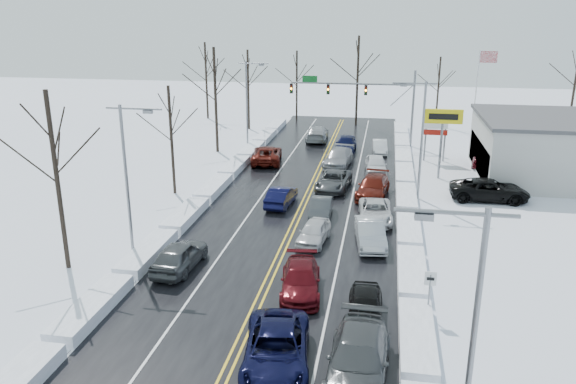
% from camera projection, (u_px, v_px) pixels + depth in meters
% --- Properties ---
extents(ground, '(160.00, 160.00, 0.00)m').
position_uv_depth(ground, '(287.00, 240.00, 35.47)').
color(ground, silver).
rests_on(ground, ground).
extents(road_surface, '(14.00, 84.00, 0.01)m').
position_uv_depth(road_surface, '(292.00, 229.00, 37.35)').
color(road_surface, black).
rests_on(road_surface, ground).
extents(snow_bank_left, '(1.50, 72.00, 0.65)m').
position_uv_depth(snow_bank_left, '(183.00, 222.00, 38.60)').
color(snow_bank_left, white).
rests_on(snow_bank_left, ground).
extents(snow_bank_right, '(1.50, 72.00, 0.65)m').
position_uv_depth(snow_bank_right, '(408.00, 236.00, 36.09)').
color(snow_bank_right, white).
rests_on(snow_bank_right, ground).
extents(traffic_signal_mast, '(13.28, 0.39, 8.00)m').
position_uv_depth(traffic_signal_mast, '(365.00, 94.00, 59.45)').
color(traffic_signal_mast, slate).
rests_on(traffic_signal_mast, ground).
extents(tires_plus_sign, '(3.20, 0.34, 6.00)m').
position_uv_depth(tires_plus_sign, '(443.00, 121.00, 47.19)').
color(tires_plus_sign, slate).
rests_on(tires_plus_sign, ground).
extents(used_vehicles_sign, '(2.20, 0.22, 4.65)m').
position_uv_depth(used_vehicles_sign, '(436.00, 127.00, 53.34)').
color(used_vehicles_sign, slate).
rests_on(used_vehicles_sign, ground).
extents(speed_limit_sign, '(0.55, 0.09, 2.35)m').
position_uv_depth(speed_limit_sign, '(430.00, 286.00, 26.12)').
color(speed_limit_sign, slate).
rests_on(speed_limit_sign, ground).
extents(flagpole, '(1.87, 1.20, 10.00)m').
position_uv_depth(flagpole, '(478.00, 90.00, 59.26)').
color(flagpole, silver).
rests_on(flagpole, ground).
extents(streetlight_se, '(3.20, 0.25, 9.00)m').
position_uv_depth(streetlight_se, '(467.00, 332.00, 15.60)').
color(streetlight_se, slate).
rests_on(streetlight_se, ground).
extents(streetlight_ne, '(3.20, 0.25, 9.00)m').
position_uv_depth(streetlight_ne, '(420.00, 131.00, 41.84)').
color(streetlight_ne, slate).
rests_on(streetlight_ne, ground).
extents(streetlight_sw, '(3.20, 0.25, 9.00)m').
position_uv_depth(streetlight_sw, '(129.00, 170.00, 31.47)').
color(streetlight_sw, slate).
rests_on(streetlight_sw, ground).
extents(streetlight_nw, '(3.20, 0.25, 9.00)m').
position_uv_depth(streetlight_nw, '(249.00, 98.00, 57.71)').
color(streetlight_nw, slate).
rests_on(streetlight_nw, ground).
extents(tree_left_b, '(4.00, 4.00, 10.00)m').
position_uv_depth(tree_left_b, '(53.00, 147.00, 29.61)').
color(tree_left_b, '#2D231C').
rests_on(tree_left_b, ground).
extents(tree_left_c, '(3.40, 3.40, 8.50)m').
position_uv_depth(tree_left_c, '(170.00, 119.00, 42.88)').
color(tree_left_c, '#2D231C').
rests_on(tree_left_c, ground).
extents(tree_left_d, '(4.20, 4.20, 10.50)m').
position_uv_depth(tree_left_d, '(215.00, 80.00, 55.69)').
color(tree_left_d, '#2D231C').
rests_on(tree_left_d, ground).
extents(tree_left_e, '(3.80, 3.80, 9.50)m').
position_uv_depth(tree_left_e, '(248.00, 74.00, 67.08)').
color(tree_left_e, '#2D231C').
rests_on(tree_left_e, ground).
extents(tree_far_a, '(4.00, 4.00, 10.00)m').
position_uv_depth(tree_far_a, '(206.00, 66.00, 73.79)').
color(tree_far_a, '#2D231C').
rests_on(tree_far_a, ground).
extents(tree_far_b, '(3.60, 3.60, 9.00)m').
position_uv_depth(tree_far_b, '(297.00, 72.00, 72.96)').
color(tree_far_b, '#2D231C').
rests_on(tree_far_b, ground).
extents(tree_far_c, '(4.40, 4.40, 11.00)m').
position_uv_depth(tree_far_c, '(358.00, 63.00, 69.33)').
color(tree_far_c, '#2D231C').
rests_on(tree_far_c, ground).
extents(tree_far_d, '(3.40, 3.40, 8.50)m').
position_uv_depth(tree_far_d, '(439.00, 78.00, 69.62)').
color(tree_far_d, '#2D231C').
rests_on(tree_far_d, ground).
extents(queued_car_2, '(3.38, 6.03, 1.59)m').
position_uv_depth(queued_car_2, '(277.00, 366.00, 22.89)').
color(queued_car_2, black).
rests_on(queued_car_2, ground).
extents(queued_car_3, '(2.59, 5.11, 1.42)m').
position_uv_depth(queued_car_3, '(300.00, 292.00, 28.91)').
color(queued_car_3, '#4D0A0F').
rests_on(queued_car_3, ground).
extents(queued_car_4, '(2.06, 4.16, 1.36)m').
position_uv_depth(queued_car_4, '(313.00, 242.00, 35.18)').
color(queued_car_4, silver).
rests_on(queued_car_4, ground).
extents(queued_car_5, '(1.46, 4.04, 1.32)m').
position_uv_depth(queued_car_5, '(321.00, 217.00, 39.48)').
color(queued_car_5, '#3A3D3E').
rests_on(queued_car_5, ground).
extents(queued_car_6, '(2.91, 5.39, 1.44)m').
position_uv_depth(queued_car_6, '(333.00, 189.00, 45.76)').
color(queued_car_6, '#404345').
rests_on(queued_car_6, ground).
extents(queued_car_7, '(2.80, 5.68, 1.59)m').
position_uv_depth(queued_car_7, '(338.00, 166.00, 52.54)').
color(queued_car_7, gray).
rests_on(queued_car_7, ground).
extents(queued_car_8, '(2.05, 5.02, 1.71)m').
position_uv_depth(queued_car_8, '(346.00, 152.00, 57.78)').
color(queued_car_8, black).
rests_on(queued_car_8, ground).
extents(queued_car_11, '(2.60, 5.95, 1.70)m').
position_uv_depth(queued_car_11, '(357.00, 377.00, 22.21)').
color(queued_car_11, '#3D4042').
rests_on(queued_car_11, ground).
extents(queued_car_12, '(1.77, 4.15, 1.40)m').
position_uv_depth(queued_car_12, '(365.00, 319.00, 26.38)').
color(queued_car_12, black).
rests_on(queued_car_12, ground).
extents(queued_car_13, '(2.26, 4.89, 1.55)m').
position_uv_depth(queued_car_13, '(370.00, 245.00, 34.81)').
color(queued_car_13, '#A9ACB1').
rests_on(queued_car_13, ground).
extents(queued_car_14, '(2.54, 4.98, 1.35)m').
position_uv_depth(queued_car_14, '(375.00, 221.00, 38.81)').
color(queued_car_14, silver).
rests_on(queued_car_14, ground).
extents(queued_car_15, '(2.82, 5.63, 1.57)m').
position_uv_depth(queued_car_15, '(373.00, 196.00, 43.91)').
color(queued_car_15, '#4F120A').
rests_on(queued_car_15, ground).
extents(queued_car_16, '(2.23, 4.79, 1.59)m').
position_uv_depth(queued_car_16, '(375.00, 173.00, 50.12)').
color(queued_car_16, white).
rests_on(queued_car_16, ground).
extents(queued_car_17, '(1.66, 4.11, 1.33)m').
position_uv_depth(queued_car_17, '(379.00, 153.00, 57.32)').
color(queued_car_17, white).
rests_on(queued_car_17, ground).
extents(oncoming_car_0, '(1.87, 4.45, 1.43)m').
position_uv_depth(oncoming_car_0, '(281.00, 205.00, 41.90)').
color(oncoming_car_0, black).
rests_on(oncoming_car_0, ground).
extents(oncoming_car_1, '(3.45, 6.10, 1.61)m').
position_uv_depth(oncoming_car_1, '(267.00, 163.00, 53.73)').
color(oncoming_car_1, '#4F110A').
rests_on(oncoming_car_1, ground).
extents(oncoming_car_2, '(2.58, 5.82, 1.66)m').
position_uv_depth(oncoming_car_2, '(317.00, 141.00, 62.85)').
color(oncoming_car_2, '#929599').
rests_on(oncoming_car_2, ground).
extents(oncoming_car_3, '(2.20, 4.84, 1.61)m').
position_uv_depth(oncoming_car_3, '(180.00, 269.00, 31.57)').
color(oncoming_car_3, '#434648').
rests_on(oncoming_car_3, ground).
extents(parked_car_0, '(5.92, 2.78, 1.64)m').
position_uv_depth(parked_car_0, '(488.00, 200.00, 43.05)').
color(parked_car_0, black).
rests_on(parked_car_0, ground).
extents(parked_car_1, '(2.76, 5.51, 1.54)m').
position_uv_depth(parked_car_1, '(515.00, 181.00, 47.84)').
color(parked_car_1, '#3B3D40').
rests_on(parked_car_1, ground).
extents(parked_car_2, '(2.40, 4.70, 1.53)m').
position_uv_depth(parked_car_2, '(481.00, 166.00, 52.56)').
color(parked_car_2, '#480910').
rests_on(parked_car_2, ground).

